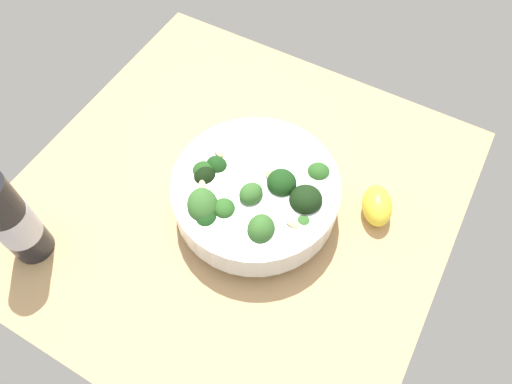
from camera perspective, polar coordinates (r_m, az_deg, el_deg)
The scene contains 4 objects.
ground_plane at distance 72.00cm, azimuth -2.57°, elevation -1.39°, with size 60.89×60.89×4.07cm, color tan.
bowl_of_broccoli at distance 65.49cm, azimuth -0.10°, elevation -0.11°, with size 22.90×22.90×9.42cm.
lemon_wedge at distance 69.07cm, azimuth 14.21°, elevation -1.58°, with size 6.31×4.11×4.21cm, color yellow.
bottle_tall at distance 66.51cm, azimuth -27.20°, elevation -2.90°, with size 5.31×5.31×17.47cm.
Camera 1 is at (-20.53, 30.15, 60.03)cm, focal length 33.61 mm.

